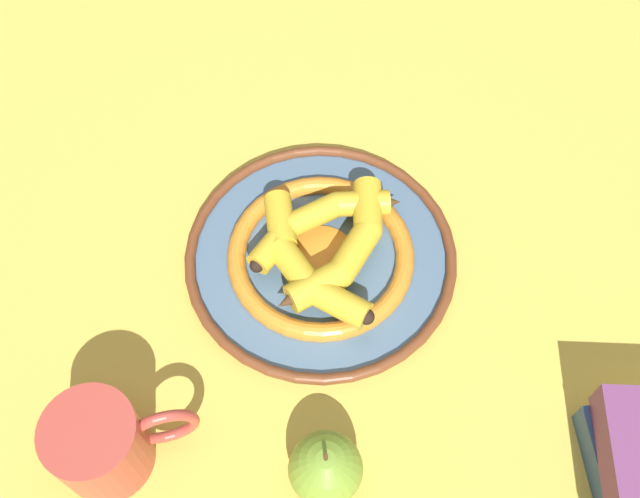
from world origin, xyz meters
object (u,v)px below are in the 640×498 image
Objects in this scene: banana_c at (319,220)px; banana_b at (346,250)px; banana_a at (302,262)px; decorative_bowl at (320,258)px; apple at (326,469)px; coffee_mug at (102,443)px.

banana_b is at bearing 96.16° from banana_c.
banana_a is 0.95× the size of banana_b.
decorative_bowl is 1.55× the size of banana_b.
banana_b is (0.04, -0.03, 0.00)m from banana_a.
decorative_bowl is at bearing 105.92° from banana_a.
apple is at bearing -155.48° from banana_b.
banana_a is at bearing 38.88° from apple.
banana_a is at bearing 42.72° from banana_c.
banana_c is at bearing 65.37° from banana_b.
apple is at bearing 62.15° from banana_c.
banana_b is 0.33m from coffee_mug.
apple reaches higher than banana_b.
apple is (-0.21, -0.14, 0.02)m from decorative_bowl.
decorative_bowl is 0.04m from banana_a.
banana_a reaches higher than decorative_bowl.
decorative_bowl is 0.32m from coffee_mug.
decorative_bowl is 0.04m from banana_b.
apple is at bearing -146.22° from decorative_bowl.
banana_a is at bearing 31.14° from coffee_mug.
coffee_mug is (-0.34, 0.04, 0.01)m from banana_c.
coffee_mug reaches higher than decorative_bowl.
decorative_bowl is at bearing 103.42° from banana_b.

